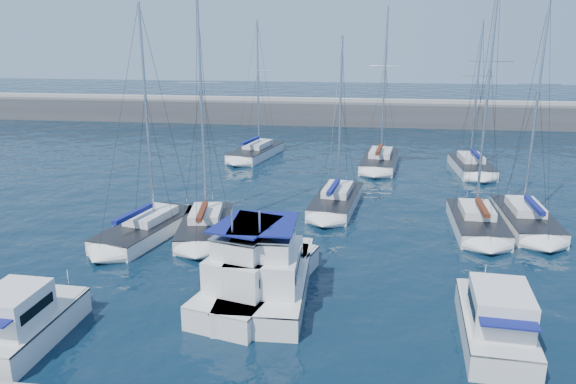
# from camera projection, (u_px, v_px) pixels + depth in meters

# --- Properties ---
(ground) EXTENTS (220.00, 220.00, 0.00)m
(ground) POSITION_uv_depth(u_px,v_px,m) (306.00, 291.00, 29.11)
(ground) COLOR black
(ground) RESTS_ON ground
(breakwater) EXTENTS (160.00, 6.00, 4.45)m
(breakwater) POSITION_uv_depth(u_px,v_px,m) (341.00, 116.00, 78.24)
(breakwater) COLOR #424244
(breakwater) RESTS_ON ground
(motor_yacht_port_outer) EXTENTS (2.87, 6.13, 3.20)m
(motor_yacht_port_outer) POSITION_uv_depth(u_px,v_px,m) (25.00, 324.00, 24.00)
(motor_yacht_port_outer) COLOR silver
(motor_yacht_port_outer) RESTS_ON ground
(motor_yacht_port_inner) EXTENTS (4.11, 9.54, 4.69)m
(motor_yacht_port_inner) POSITION_uv_depth(u_px,v_px,m) (267.00, 275.00, 28.24)
(motor_yacht_port_inner) COLOR silver
(motor_yacht_port_inner) RESTS_ON ground
(motor_yacht_stbd_inner) EXTENTS (5.68, 9.71, 4.69)m
(motor_yacht_stbd_inner) POSITION_uv_depth(u_px,v_px,m) (254.00, 277.00, 28.05)
(motor_yacht_stbd_inner) COLOR silver
(motor_yacht_stbd_inner) RESTS_ON ground
(motor_yacht_stbd_outer) EXTENTS (3.32, 7.02, 3.20)m
(motor_yacht_stbd_outer) POSITION_uv_depth(u_px,v_px,m) (496.00, 323.00, 24.10)
(motor_yacht_stbd_outer) COLOR silver
(motor_yacht_stbd_outer) RESTS_ON ground
(sailboat_mid_a) EXTENTS (5.00, 8.72, 14.91)m
(sailboat_mid_a) POSITION_uv_depth(u_px,v_px,m) (148.00, 228.00, 36.54)
(sailboat_mid_a) COLOR silver
(sailboat_mid_a) RESTS_ON ground
(sailboat_mid_b) EXTENTS (4.10, 7.86, 15.65)m
(sailboat_mid_b) POSITION_uv_depth(u_px,v_px,m) (205.00, 226.00, 36.96)
(sailboat_mid_b) COLOR silver
(sailboat_mid_b) RESTS_ON ground
(sailboat_mid_c) EXTENTS (4.04, 8.52, 12.84)m
(sailboat_mid_c) POSITION_uv_depth(u_px,v_px,m) (336.00, 201.00, 42.32)
(sailboat_mid_c) COLOR silver
(sailboat_mid_c) RESTS_ON ground
(sailboat_mid_d) EXTENTS (3.36, 7.75, 17.80)m
(sailboat_mid_d) POSITION_uv_depth(u_px,v_px,m) (477.00, 221.00, 37.70)
(sailboat_mid_d) COLOR silver
(sailboat_mid_d) RESTS_ON ground
(sailboat_mid_e) EXTENTS (3.08, 8.22, 15.30)m
(sailboat_mid_e) POSITION_uv_depth(u_px,v_px,m) (526.00, 219.00, 38.31)
(sailboat_mid_e) COLOR silver
(sailboat_mid_e) RESTS_ON ground
(sailboat_back_a) EXTENTS (4.99, 8.62, 14.02)m
(sailboat_back_a) POSITION_uv_depth(u_px,v_px,m) (256.00, 152.00, 58.41)
(sailboat_back_a) COLOR silver
(sailboat_back_a) RESTS_ON ground
(sailboat_back_b) EXTENTS (4.22, 8.65, 15.26)m
(sailboat_back_b) POSITION_uv_depth(u_px,v_px,m) (380.00, 161.00, 54.54)
(sailboat_back_b) COLOR silver
(sailboat_back_b) RESTS_ON ground
(sailboat_back_c) EXTENTS (3.38, 7.52, 14.02)m
(sailboat_back_c) POSITION_uv_depth(u_px,v_px,m) (471.00, 166.00, 52.61)
(sailboat_back_c) COLOR silver
(sailboat_back_c) RESTS_ON ground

